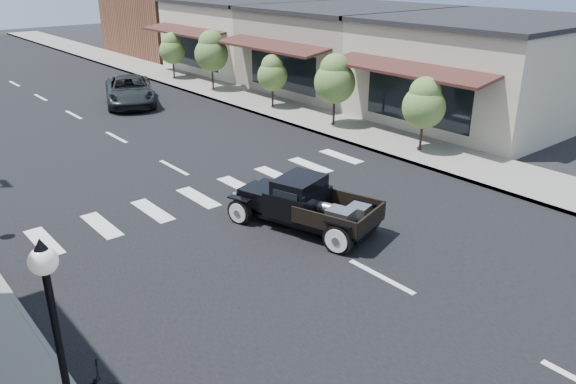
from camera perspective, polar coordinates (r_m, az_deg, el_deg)
ground at (r=15.57m, az=1.12°, el=-4.30°), size 120.00×120.00×0.00m
road at (r=27.98m, az=-19.53°, el=6.59°), size 14.00×80.00×0.02m
road_markings at (r=23.51m, az=-15.06°, el=4.26°), size 12.00×60.00×0.06m
sidewalk_right at (r=31.77m, az=-5.05°, el=9.66°), size 3.00×80.00×0.15m
storefront_near at (r=28.56m, az=19.36°, el=11.55°), size 10.00×9.00×4.50m
storefront_mid at (r=34.03m, az=6.13°, el=14.18°), size 10.00×9.00×4.50m
storefront_far at (r=40.77m, az=-3.27°, el=15.59°), size 10.00×9.00×4.50m
far_building_right at (r=49.26m, az=-10.14°, el=17.91°), size 11.00×10.00×7.00m
lamp_post_a at (r=8.31m, az=-21.89°, el=-16.06°), size 0.36×0.36×3.75m
small_tree_a at (r=22.34m, az=13.55°, el=7.56°), size 1.65×1.65×2.76m
small_tree_b at (r=25.42m, az=4.74°, el=10.20°), size 1.84×1.84×3.06m
small_tree_c at (r=28.76m, az=-1.59°, el=11.12°), size 1.51×1.51×2.52m
small_tree_d at (r=33.21m, az=-7.74°, el=13.04°), size 1.92×1.92×3.20m
small_tree_e at (r=37.16m, az=-11.63°, el=13.38°), size 1.62×1.62×2.70m
hotrod_pickup at (r=15.63m, az=1.76°, el=-1.14°), size 3.23×4.78×1.52m
second_car at (r=31.07m, az=-15.77°, el=9.85°), size 4.15×5.69×1.44m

